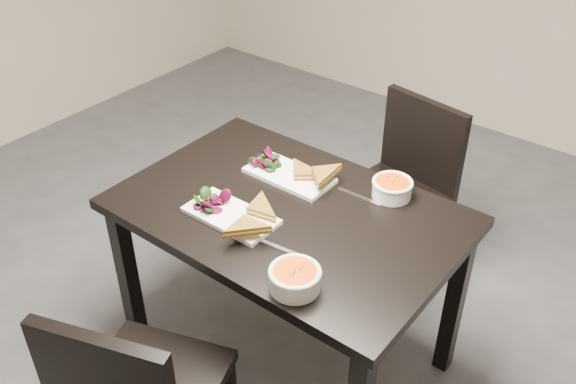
% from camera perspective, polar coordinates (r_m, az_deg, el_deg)
% --- Properties ---
extents(ground, '(5.00, 5.00, 0.00)m').
position_cam_1_polar(ground, '(2.67, -2.05, -15.92)').
color(ground, '#47474C').
rests_on(ground, ground).
extents(table, '(1.20, 0.80, 0.75)m').
position_cam_1_polar(table, '(2.29, 0.00, -3.48)').
color(table, black).
rests_on(table, ground).
extents(chair_far, '(0.48, 0.48, 0.85)m').
position_cam_1_polar(chair_far, '(2.90, 10.41, 0.99)').
color(chair_far, black).
rests_on(chair_far, ground).
extents(plate_near, '(0.33, 0.16, 0.02)m').
position_cam_1_polar(plate_near, '(2.19, -5.19, -2.14)').
color(plate_near, white).
rests_on(plate_near, table).
extents(sandwich_near, '(0.19, 0.15, 0.05)m').
position_cam_1_polar(sandwich_near, '(2.14, -3.67, -1.85)').
color(sandwich_near, olive).
rests_on(sandwich_near, plate_near).
extents(salad_near, '(0.10, 0.09, 0.05)m').
position_cam_1_polar(salad_near, '(2.23, -7.13, -0.55)').
color(salad_near, black).
rests_on(salad_near, plate_near).
extents(soup_bowl_near, '(0.16, 0.16, 0.07)m').
position_cam_1_polar(soup_bowl_near, '(1.89, 0.62, -7.77)').
color(soup_bowl_near, white).
rests_on(soup_bowl_near, table).
extents(cutlery_near, '(0.18, 0.04, 0.00)m').
position_cam_1_polar(cutlery_near, '(2.05, -0.86, -5.04)').
color(cutlery_near, silver).
rests_on(cutlery_near, table).
extents(plate_far, '(0.33, 0.17, 0.02)m').
position_cam_1_polar(plate_far, '(2.39, 0.12, 1.52)').
color(plate_far, white).
rests_on(plate_far, table).
extents(sandwich_far, '(0.21, 0.20, 0.05)m').
position_cam_1_polar(sandwich_far, '(2.32, 1.16, 1.55)').
color(sandwich_far, olive).
rests_on(sandwich_far, plate_far).
extents(salad_far, '(0.10, 0.09, 0.05)m').
position_cam_1_polar(salad_far, '(2.42, -1.75, 2.93)').
color(salad_far, black).
rests_on(salad_far, plate_far).
extents(soup_bowl_far, '(0.15, 0.15, 0.07)m').
position_cam_1_polar(soup_bowl_far, '(2.30, 9.41, 0.42)').
color(soup_bowl_far, white).
rests_on(soup_bowl_far, table).
extents(cutlery_far, '(0.18, 0.02, 0.00)m').
position_cam_1_polar(cutlery_far, '(2.30, 6.44, -0.40)').
color(cutlery_far, silver).
rests_on(cutlery_far, table).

